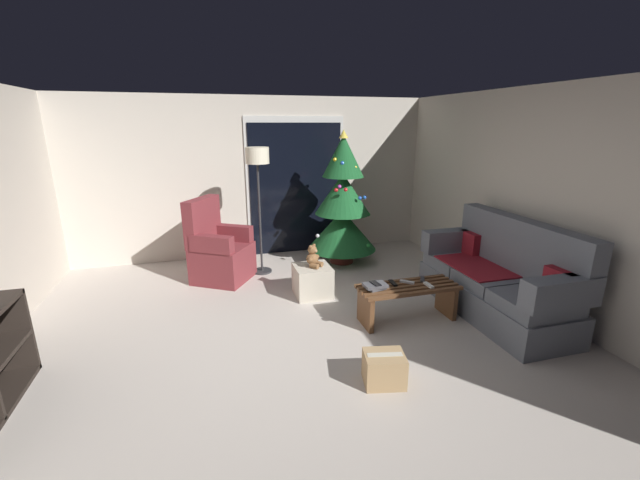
{
  "coord_description": "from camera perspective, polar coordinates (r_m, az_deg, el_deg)",
  "views": [
    {
      "loc": [
        -0.77,
        -3.35,
        2.09
      ],
      "look_at": [
        0.4,
        0.7,
        0.85
      ],
      "focal_mm": 22.34,
      "sensor_mm": 36.0,
      "label": 1
    }
  ],
  "objects": [
    {
      "name": "ground_plane",
      "position": [
        4.02,
        -2.8,
        -14.94
      ],
      "size": [
        7.0,
        7.0,
        0.0
      ],
      "primitive_type": "plane",
      "color": "#BCB2A8"
    },
    {
      "name": "wall_back",
      "position": [
        6.51,
        -9.3,
        8.76
      ],
      "size": [
        5.72,
        0.12,
        2.5
      ],
      "primitive_type": "cube",
      "color": "beige",
      "rests_on": "ground"
    },
    {
      "name": "wall_right",
      "position": [
        5.01,
        30.8,
        4.43
      ],
      "size": [
        0.12,
        6.0,
        2.5
      ],
      "primitive_type": "cube",
      "color": "beige",
      "rests_on": "ground"
    },
    {
      "name": "patio_door_frame",
      "position": [
        6.57,
        -3.5,
        7.69
      ],
      "size": [
        1.6,
        0.02,
        2.2
      ],
      "primitive_type": "cube",
      "color": "silver",
      "rests_on": "ground"
    },
    {
      "name": "patio_door_glass",
      "position": [
        6.56,
        -3.46,
        7.24
      ],
      "size": [
        1.5,
        0.02,
        2.1
      ],
      "primitive_type": "cube",
      "color": "black",
      "rests_on": "ground"
    },
    {
      "name": "couch",
      "position": [
        4.92,
        24.21,
        -5.2
      ],
      "size": [
        0.8,
        1.95,
        1.08
      ],
      "color": "slate",
      "rests_on": "ground"
    },
    {
      "name": "coffee_table",
      "position": [
        4.47,
        12.44,
        -8.0
      ],
      "size": [
        1.1,
        0.4,
        0.41
      ],
      "color": "brown",
      "rests_on": "ground"
    },
    {
      "name": "remote_silver",
      "position": [
        4.48,
        12.37,
        -5.89
      ],
      "size": [
        0.14,
        0.14,
        0.02
      ],
      "primitive_type": "cube",
      "rotation": [
        0.0,
        0.0,
        3.96
      ],
      "color": "#ADADB2",
      "rests_on": "coffee_table"
    },
    {
      "name": "remote_white",
      "position": [
        4.45,
        15.31,
        -6.25
      ],
      "size": [
        0.04,
        0.16,
        0.02
      ],
      "primitive_type": "cube",
      "rotation": [
        0.0,
        0.0,
        6.28
      ],
      "color": "silver",
      "rests_on": "coffee_table"
    },
    {
      "name": "remote_graphite",
      "position": [
        4.6,
        14.46,
        -5.44
      ],
      "size": [
        0.12,
        0.16,
        0.02
      ],
      "primitive_type": "cube",
      "rotation": [
        0.0,
        0.0,
        2.62
      ],
      "color": "#333338",
      "rests_on": "coffee_table"
    },
    {
      "name": "remote_black",
      "position": [
        4.43,
        10.42,
        -6.07
      ],
      "size": [
        0.06,
        0.16,
        0.02
      ],
      "primitive_type": "cube",
      "rotation": [
        0.0,
        0.0,
        6.21
      ],
      "color": "black",
      "rests_on": "coffee_table"
    },
    {
      "name": "book_stack",
      "position": [
        4.26,
        7.93,
        -6.54
      ],
      "size": [
        0.25,
        0.19,
        0.06
      ],
      "color": "#4C4C51",
      "rests_on": "coffee_table"
    },
    {
      "name": "cell_phone",
      "position": [
        4.25,
        7.96,
        -6.18
      ],
      "size": [
        0.08,
        0.15,
        0.01
      ],
      "primitive_type": "cube",
      "rotation": [
        0.0,
        0.0,
        0.11
      ],
      "color": "black",
      "rests_on": "book_stack"
    },
    {
      "name": "christmas_tree",
      "position": [
        6.03,
        3.24,
        4.87
      ],
      "size": [
        1.05,
        1.05,
        2.0
      ],
      "color": "#4C1E19",
      "rests_on": "ground"
    },
    {
      "name": "armchair",
      "position": [
        5.62,
        -14.3,
        -1.61
      ],
      "size": [
        0.95,
        0.94,
        1.13
      ],
      "color": "maroon",
      "rests_on": "ground"
    },
    {
      "name": "floor_lamp",
      "position": [
        5.55,
        -8.92,
        10.15
      ],
      "size": [
        0.32,
        0.32,
        1.78
      ],
      "color": "#2D2D30",
      "rests_on": "ground"
    },
    {
      "name": "ottoman",
      "position": [
        5.02,
        -1.09,
        -5.84
      ],
      "size": [
        0.44,
        0.44,
        0.38
      ],
      "primitive_type": "cube",
      "color": "beige",
      "rests_on": "ground"
    },
    {
      "name": "teddy_bear_chestnut",
      "position": [
        4.9,
        -1.01,
        -2.49
      ],
      "size": [
        0.21,
        0.22,
        0.29
      ],
      "color": "brown",
      "rests_on": "ottoman"
    },
    {
      "name": "cardboard_box_taped_mid_floor",
      "position": [
        3.51,
        9.17,
        -17.75
      ],
      "size": [
        0.38,
        0.33,
        0.27
      ],
      "color": "tan",
      "rests_on": "ground"
    }
  ]
}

